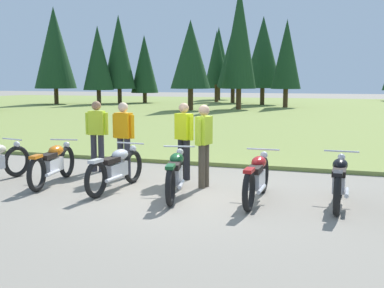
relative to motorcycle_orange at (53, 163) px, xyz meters
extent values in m
plane|color=gray|center=(2.88, -0.09, -0.44)|extent=(140.00, 140.00, 0.00)
cube|color=olive|center=(2.88, 25.00, -0.39)|extent=(80.00, 44.00, 0.10)
cylinder|color=#47331E|center=(-14.51, 27.69, 0.22)|extent=(0.36, 0.36, 1.32)
cone|color=#193D1E|center=(-14.51, 27.69, 3.55)|extent=(2.57, 2.57, 5.34)
cylinder|color=#47331E|center=(-7.34, 39.96, 0.21)|extent=(0.36, 0.36, 1.29)
cone|color=#193D1E|center=(-7.34, 39.96, 4.00)|extent=(2.87, 2.87, 6.28)
cylinder|color=#47331E|center=(-4.56, 22.54, 0.35)|extent=(0.36, 0.36, 1.58)
cone|color=#193D1E|center=(-4.56, 22.54, 3.43)|extent=(2.73, 2.73, 4.58)
cylinder|color=#47331E|center=(-1.69, 24.63, 0.34)|extent=(0.36, 0.36, 1.55)
cone|color=#193D1E|center=(-1.69, 24.63, 4.66)|extent=(2.41, 2.41, 7.09)
cylinder|color=#47331E|center=(-1.20, 31.28, 0.31)|extent=(0.36, 0.36, 1.49)
cone|color=#193D1E|center=(-1.20, 31.28, 3.98)|extent=(3.14, 3.14, 5.84)
cylinder|color=#47331E|center=(1.14, 28.06, 0.31)|extent=(0.36, 0.36, 1.49)
cone|color=#193D1E|center=(1.14, 28.06, 3.62)|extent=(2.23, 2.23, 5.14)
cylinder|color=#47331E|center=(-13.55, 29.66, 0.26)|extent=(0.36, 0.36, 1.39)
cone|color=#193D1E|center=(-13.55, 29.66, 4.13)|extent=(2.87, 2.87, 6.36)
cylinder|color=#47331E|center=(-18.23, 26.96, 0.28)|extent=(0.36, 0.36, 1.44)
cone|color=#193D1E|center=(-18.23, 26.96, 4.43)|extent=(3.52, 3.52, 6.84)
cylinder|color=#47331E|center=(-11.91, 31.39, 0.06)|extent=(0.36, 0.36, 1.00)
cone|color=#193D1E|center=(-11.91, 31.39, 3.14)|extent=(2.47, 2.47, 5.15)
cylinder|color=#47331E|center=(-6.19, 35.03, 0.43)|extent=(0.36, 0.36, 1.73)
cone|color=#193D1E|center=(-6.19, 35.03, 3.78)|extent=(2.20, 2.20, 4.98)
cylinder|color=#47331E|center=(-4.27, 33.55, 0.33)|extent=(0.36, 0.36, 1.54)
cone|color=#193D1E|center=(-4.27, 33.55, 3.78)|extent=(2.91, 2.91, 5.36)
torus|color=black|center=(-1.21, 0.38, -0.09)|extent=(0.25, 0.71, 0.70)
cylinder|color=silver|center=(-1.23, 0.29, 0.42)|extent=(0.61, 0.17, 0.03)
sphere|color=silver|center=(-1.21, 0.40, 0.29)|extent=(0.14, 0.14, 0.14)
torus|color=black|center=(-0.11, 0.68, -0.09)|extent=(0.21, 0.71, 0.70)
torus|color=black|center=(0.11, -0.70, -0.09)|extent=(0.21, 0.71, 0.70)
cube|color=silver|center=(0.00, -0.01, -0.04)|extent=(0.30, 0.66, 0.28)
ellipsoid|color=orange|center=(-0.03, 0.16, 0.24)|extent=(0.33, 0.52, 0.22)
cube|color=black|center=(0.04, -0.23, 0.18)|extent=(0.29, 0.51, 0.10)
cube|color=orange|center=(0.11, -0.70, 0.25)|extent=(0.19, 0.34, 0.06)
cylinder|color=silver|center=(-0.10, 0.58, 0.42)|extent=(0.62, 0.13, 0.03)
sphere|color=silver|center=(-0.12, 0.70, 0.29)|extent=(0.14, 0.14, 0.14)
cylinder|color=silver|center=(0.19, -0.29, -0.14)|extent=(0.16, 0.55, 0.07)
torus|color=black|center=(1.54, 0.62, -0.09)|extent=(0.14, 0.70, 0.70)
torus|color=black|center=(1.46, -0.78, -0.09)|extent=(0.14, 0.70, 0.70)
cube|color=silver|center=(1.50, -0.08, -0.04)|extent=(0.23, 0.65, 0.28)
ellipsoid|color=#B7B7BC|center=(1.51, 0.10, 0.24)|extent=(0.29, 0.49, 0.22)
cube|color=black|center=(1.49, -0.30, 0.18)|extent=(0.25, 0.49, 0.10)
cube|color=#B7B7BC|center=(1.46, -0.78, 0.25)|extent=(0.16, 0.33, 0.06)
cylinder|color=silver|center=(1.53, 0.52, 0.42)|extent=(0.62, 0.07, 0.03)
sphere|color=silver|center=(1.54, 0.64, 0.29)|extent=(0.14, 0.14, 0.14)
cylinder|color=silver|center=(1.62, -0.39, -0.14)|extent=(0.10, 0.55, 0.07)
torus|color=black|center=(2.64, 0.48, -0.09)|extent=(0.26, 0.70, 0.70)
torus|color=black|center=(2.96, -0.89, -0.09)|extent=(0.26, 0.70, 0.70)
cube|color=silver|center=(2.80, -0.20, -0.04)|extent=(0.34, 0.67, 0.28)
ellipsoid|color=#144C23|center=(2.76, -0.03, 0.24)|extent=(0.36, 0.53, 0.22)
cube|color=black|center=(2.85, -0.42, 0.18)|extent=(0.32, 0.52, 0.10)
cube|color=#144C23|center=(2.96, -0.89, 0.25)|extent=(0.21, 0.34, 0.06)
cylinder|color=silver|center=(2.66, 0.38, 0.42)|extent=(0.61, 0.17, 0.03)
sphere|color=silver|center=(2.63, 0.50, 0.29)|extent=(0.14, 0.14, 0.14)
cylinder|color=silver|center=(3.00, -0.46, -0.14)|extent=(0.19, 0.55, 0.07)
torus|color=black|center=(4.30, 0.61, -0.09)|extent=(0.10, 0.70, 0.70)
torus|color=black|center=(4.30, -0.79, -0.09)|extent=(0.10, 0.70, 0.70)
cube|color=silver|center=(4.30, -0.09, -0.04)|extent=(0.20, 0.64, 0.28)
ellipsoid|color=#AD1919|center=(4.30, 0.09, 0.24)|extent=(0.26, 0.48, 0.22)
cube|color=black|center=(4.30, -0.31, 0.18)|extent=(0.22, 0.48, 0.10)
cube|color=#AD1919|center=(4.30, -0.79, 0.25)|extent=(0.14, 0.32, 0.06)
cylinder|color=silver|center=(4.30, 0.51, 0.42)|extent=(0.62, 0.03, 0.03)
sphere|color=silver|center=(4.30, 0.63, 0.29)|extent=(0.14, 0.14, 0.14)
cylinder|color=silver|center=(4.44, -0.39, -0.14)|extent=(0.07, 0.55, 0.07)
torus|color=black|center=(5.71, 0.81, -0.09)|extent=(0.11, 0.70, 0.70)
torus|color=black|center=(5.69, -0.59, -0.09)|extent=(0.11, 0.70, 0.70)
cube|color=silver|center=(5.70, 0.11, -0.04)|extent=(0.21, 0.64, 0.28)
ellipsoid|color=black|center=(5.70, 0.29, 0.24)|extent=(0.27, 0.48, 0.22)
cube|color=black|center=(5.70, -0.11, 0.18)|extent=(0.23, 0.48, 0.10)
cube|color=black|center=(5.69, -0.59, 0.25)|extent=(0.14, 0.32, 0.06)
cylinder|color=silver|center=(5.71, 0.71, 0.42)|extent=(0.62, 0.04, 0.03)
sphere|color=silver|center=(5.71, 0.83, 0.29)|extent=(0.14, 0.14, 0.14)
cylinder|color=silver|center=(5.84, -0.19, -0.14)|extent=(0.08, 0.55, 0.07)
cylinder|color=#2D2D38|center=(0.28, 1.54, 0.00)|extent=(0.14, 0.14, 0.88)
cylinder|color=#2D2D38|center=(0.10, 1.50, 0.00)|extent=(0.14, 0.14, 0.88)
cube|color=#C6E52D|center=(0.19, 1.52, 0.72)|extent=(0.40, 0.29, 0.56)
sphere|color=#9E7051|center=(0.19, 1.52, 1.12)|extent=(0.22, 0.22, 0.22)
cylinder|color=#C6E52D|center=(0.41, 1.56, 0.70)|extent=(0.09, 0.09, 0.52)
cylinder|color=#C6E52D|center=(-0.04, 1.47, 0.70)|extent=(0.09, 0.09, 0.52)
cylinder|color=#4C4233|center=(3.09, 0.79, 0.00)|extent=(0.14, 0.14, 0.88)
cylinder|color=#4C4233|center=(3.06, 0.61, 0.00)|extent=(0.14, 0.14, 0.88)
cube|color=#C6E52D|center=(3.07, 0.70, 0.72)|extent=(0.27, 0.39, 0.56)
sphere|color=tan|center=(3.07, 0.70, 1.12)|extent=(0.22, 0.22, 0.22)
cylinder|color=#C6E52D|center=(3.11, 0.92, 0.70)|extent=(0.09, 0.09, 0.52)
cylinder|color=#C6E52D|center=(3.04, 0.47, 0.70)|extent=(0.09, 0.09, 0.52)
cylinder|color=#2D2D38|center=(1.17, 1.11, 0.00)|extent=(0.14, 0.14, 0.88)
cylinder|color=#2D2D38|center=(0.99, 1.13, 0.00)|extent=(0.14, 0.14, 0.88)
cube|color=orange|center=(1.08, 1.12, 0.72)|extent=(0.38, 0.26, 0.56)
sphere|color=beige|center=(1.08, 1.12, 1.12)|extent=(0.22, 0.22, 0.22)
cylinder|color=orange|center=(1.31, 1.09, 0.70)|extent=(0.09, 0.09, 0.52)
cylinder|color=orange|center=(0.85, 1.15, 0.70)|extent=(0.09, 0.09, 0.52)
cylinder|color=black|center=(2.51, 1.27, 0.00)|extent=(0.14, 0.14, 0.88)
cylinder|color=black|center=(2.35, 1.35, 0.00)|extent=(0.14, 0.14, 0.88)
cube|color=#D8EA19|center=(2.43, 1.31, 0.72)|extent=(0.42, 0.36, 0.56)
sphere|color=tan|center=(2.43, 1.31, 1.12)|extent=(0.22, 0.22, 0.22)
cylinder|color=#D8EA19|center=(2.64, 1.21, 0.70)|extent=(0.09, 0.09, 0.52)
cylinder|color=#D8EA19|center=(2.23, 1.41, 0.70)|extent=(0.09, 0.09, 0.52)
camera|label=1|loc=(5.84, -8.35, 1.72)|focal=44.59mm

